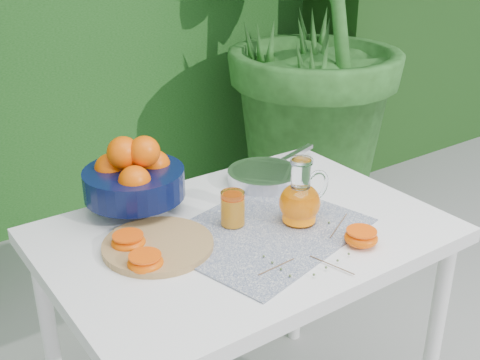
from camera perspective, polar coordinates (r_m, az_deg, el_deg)
potted_plant_right at (r=3.06m, az=5.28°, el=14.72°), size 2.68×2.68×1.99m
white_table at (r=1.59m, az=0.42°, el=-7.20°), size 1.00×0.70×0.75m
placemat at (r=1.53m, az=2.36°, el=-4.89°), size 0.56×0.49×0.00m
cutting_board at (r=1.47m, az=-7.78°, el=-6.17°), size 0.27×0.27×0.02m
fruit_bowl at (r=1.63m, az=-10.03°, el=0.33°), size 0.35×0.35×0.21m
juice_pitcher at (r=1.55m, az=5.75°, el=-1.94°), size 0.15×0.11×0.18m
juice_tumbler at (r=1.54m, az=-0.69°, el=-2.81°), size 0.06×0.06×0.09m
saute_pan at (r=1.80m, az=2.33°, el=0.43°), size 0.40×0.27×0.04m
orange_halves at (r=1.43m, az=-2.52°, el=-6.34°), size 0.58×0.41×0.04m
thyme_sprigs at (r=1.46m, az=7.40°, el=-6.57°), size 0.37×0.26×0.01m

